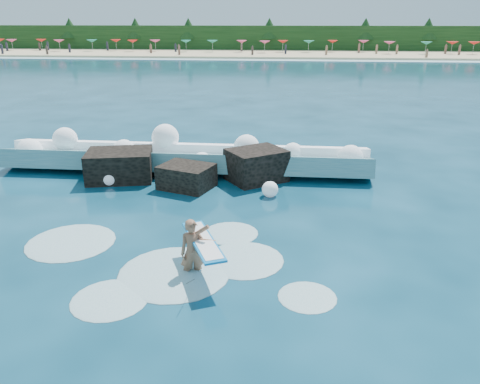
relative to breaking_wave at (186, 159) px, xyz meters
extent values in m
plane|color=#072E3E|center=(1.51, -7.82, -0.48)|extent=(200.00, 200.00, 0.00)
cube|color=tan|center=(1.51, 70.18, -0.28)|extent=(140.00, 20.00, 0.40)
cube|color=silver|center=(1.51, 59.18, -0.44)|extent=(140.00, 5.00, 0.08)
cube|color=black|center=(1.51, 80.18, 2.02)|extent=(140.00, 4.00, 5.00)
cube|color=teal|center=(0.00, -0.16, -0.08)|extent=(16.05, 2.44, 1.34)
cube|color=white|center=(0.00, 0.64, 0.32)|extent=(16.05, 1.13, 0.62)
cube|color=black|center=(-2.48, -1.52, 0.01)|extent=(3.00, 2.50, 1.43)
cube|color=black|center=(0.52, -2.32, -0.10)|extent=(2.38, 2.11, 1.10)
cube|color=black|center=(3.22, -1.12, 0.06)|extent=(2.81, 2.71, 1.54)
imported|color=brown|center=(2.06, -8.86, 0.11)|extent=(0.77, 0.64, 1.81)
cube|color=#0B79C2|center=(2.34, -8.81, 0.43)|extent=(1.55, 2.49, 0.06)
cube|color=white|center=(2.34, -8.81, 0.44)|extent=(1.37, 2.26, 0.06)
cylinder|color=black|center=(2.24, -10.06, -0.03)|extent=(0.01, 0.91, 0.43)
sphere|color=white|center=(-6.99, -0.44, 0.31)|extent=(1.12, 1.12, 1.12)
sphere|color=white|center=(-5.57, 0.15, 0.73)|extent=(1.10, 1.10, 1.10)
sphere|color=white|center=(-2.80, 0.00, 0.28)|extent=(1.08, 1.08, 1.08)
sphere|color=white|center=(-1.03, 0.59, 0.83)|extent=(1.22, 1.22, 1.22)
sphere|color=white|center=(0.85, -0.64, 0.10)|extent=(0.85, 0.85, 0.85)
sphere|color=white|center=(2.69, 0.28, 0.54)|extent=(1.15, 1.15, 1.15)
sphere|color=white|center=(4.73, 0.35, 0.33)|extent=(0.91, 0.91, 0.91)
sphere|color=white|center=(7.16, -0.18, 0.34)|extent=(1.08, 1.08, 1.08)
sphere|color=white|center=(-2.64, -2.37, -0.20)|extent=(0.59, 0.59, 0.59)
sphere|color=white|center=(0.26, -1.90, -0.25)|extent=(0.58, 0.58, 0.58)
sphere|color=white|center=(3.87, -2.97, -0.20)|extent=(0.62, 0.62, 0.62)
ellipsoid|color=silver|center=(1.56, -8.95, -0.48)|extent=(3.03, 3.03, 0.15)
ellipsoid|color=silver|center=(0.30, -10.35, -0.48)|extent=(1.89, 1.89, 0.09)
ellipsoid|color=silver|center=(3.34, -8.05, -0.48)|extent=(2.26, 2.26, 0.11)
ellipsoid|color=silver|center=(-1.98, -7.48, -0.48)|extent=(2.67, 2.67, 0.13)
ellipsoid|color=silver|center=(2.77, -6.36, -0.48)|extent=(1.75, 1.75, 0.09)
ellipsoid|color=silver|center=(5.05, -9.76, -0.48)|extent=(1.45, 1.45, 0.07)
cone|color=red|center=(-53.42, 73.47, 1.77)|extent=(2.00, 2.00, 0.50)
cone|color=#CF3C72|center=(-49.97, 71.85, 1.77)|extent=(2.00, 2.00, 0.50)
cone|color=red|center=(-44.58, 73.22, 1.77)|extent=(2.00, 2.00, 0.50)
cone|color=#CF3C72|center=(-39.81, 70.97, 1.77)|extent=(2.00, 2.00, 0.50)
cone|color=#14806B|center=(-33.67, 72.02, 1.77)|extent=(2.00, 2.00, 0.50)
cone|color=red|center=(-29.34, 73.29, 1.77)|extent=(2.00, 2.00, 0.50)
cone|color=red|center=(-25.39, 71.50, 1.77)|extent=(2.00, 2.00, 0.50)
cone|color=#CF3C72|center=(-21.24, 72.47, 1.77)|extent=(2.00, 2.00, 0.50)
cone|color=#14806B|center=(-15.08, 71.74, 1.77)|extent=(2.00, 2.00, 0.50)
cone|color=#14806B|center=(-10.04, 71.98, 1.77)|extent=(2.00, 2.00, 0.50)
cone|color=#CF3C72|center=(-4.50, 72.20, 1.77)|extent=(2.00, 2.00, 0.50)
cone|color=#CF3C72|center=(-0.07, 70.43, 1.77)|extent=(2.00, 2.00, 0.50)
cone|color=red|center=(3.21, 72.78, 1.77)|extent=(2.00, 2.00, 0.50)
cone|color=#14806B|center=(8.03, 72.37, 1.77)|extent=(2.00, 2.00, 0.50)
cone|color=red|center=(12.56, 74.09, 1.77)|extent=(2.00, 2.00, 0.50)
cone|color=#CF3C72|center=(18.30, 74.36, 1.77)|extent=(2.00, 2.00, 0.50)
cone|color=#CF3C72|center=(22.23, 70.02, 1.77)|extent=(2.00, 2.00, 0.50)
cone|color=#14806B|center=(28.57, 69.83, 1.77)|extent=(2.00, 2.00, 0.50)
cone|color=red|center=(33.39, 71.07, 1.77)|extent=(2.00, 2.00, 0.50)
cone|color=red|center=(36.96, 70.62, 1.77)|extent=(2.00, 2.00, 0.50)
cube|color=#3F332D|center=(-11.70, 72.25, 0.69)|extent=(0.35, 0.22, 1.54)
cube|color=#8C664C|center=(-46.89, 64.47, 0.72)|extent=(0.35, 0.22, 1.61)
cube|color=#262633|center=(-4.10, 62.09, 0.30)|extent=(0.35, 0.22, 1.41)
cube|color=brown|center=(-43.16, 72.81, 0.71)|extent=(0.35, 0.22, 1.60)
cube|color=#3F332D|center=(17.03, 61.31, 0.39)|extent=(0.35, 0.22, 1.58)
cube|color=#8C664C|center=(-48.05, 68.67, 0.59)|extent=(0.35, 0.22, 1.35)
cube|color=#262633|center=(2.85, 71.83, 0.66)|extent=(0.35, 0.22, 1.49)
cube|color=brown|center=(-12.90, 66.39, 0.72)|extent=(0.35, 0.22, 1.62)
cube|color=#8C664C|center=(-41.65, 70.63, 0.70)|extent=(0.35, 0.22, 1.56)
cube|color=#262633|center=(28.77, 67.50, 0.65)|extent=(0.35, 0.22, 1.47)
cube|color=brown|center=(28.77, 73.37, 0.62)|extent=(0.35, 0.22, 1.40)
cube|color=#3F332D|center=(-18.70, 60.73, 0.31)|extent=(0.35, 0.22, 1.42)
cube|color=#8C664C|center=(-17.05, 61.75, 0.39)|extent=(0.35, 0.22, 1.59)
cube|color=#262633|center=(17.42, 66.65, 0.61)|extent=(0.35, 0.22, 1.39)
cube|color=brown|center=(3.08, 67.62, 0.63)|extent=(0.35, 0.22, 1.42)
cube|color=#3F332D|center=(23.47, 69.09, 0.62)|extent=(0.35, 0.22, 1.41)
cube|color=#8C664C|center=(5.37, 73.44, 0.73)|extent=(0.35, 0.22, 1.62)
cube|color=#262633|center=(23.52, 64.38, 0.62)|extent=(0.35, 0.22, 1.40)
cube|color=#3F332D|center=(-16.75, 67.11, 0.65)|extent=(0.35, 0.22, 1.47)
cube|color=#8C664C|center=(-46.51, 62.57, 0.64)|extent=(0.35, 0.22, 1.44)
cube|color=#262633|center=(30.99, 72.88, 0.59)|extent=(0.35, 0.22, 1.35)
cube|color=brown|center=(-17.93, 62.11, 0.34)|extent=(0.35, 0.22, 1.49)
camera|label=1|loc=(4.40, -19.64, 5.89)|focal=35.00mm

